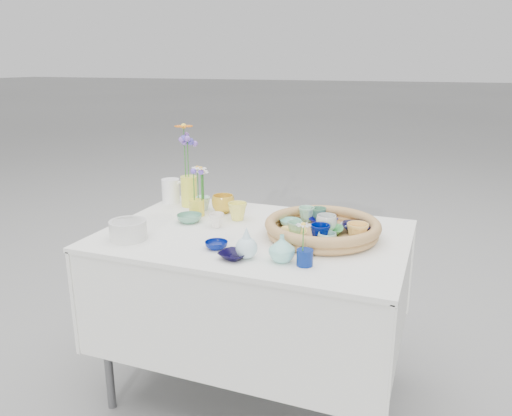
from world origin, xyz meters
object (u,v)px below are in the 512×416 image
(tall_vase_yellow, at_px, (189,191))
(display_table, at_px, (254,389))
(wicker_tray, at_px, (322,228))
(bud_vase_seafoam, at_px, (282,248))

(tall_vase_yellow, bearing_deg, display_table, -31.01)
(display_table, distance_m, tall_vase_yellow, 0.99)
(wicker_tray, bearing_deg, tall_vase_yellow, 163.13)
(bud_vase_seafoam, relative_size, tall_vase_yellow, 0.66)
(wicker_tray, xyz_separation_m, tall_vase_yellow, (-0.73, 0.22, 0.04))
(display_table, bearing_deg, wicker_tray, 10.12)
(bud_vase_seafoam, height_order, tall_vase_yellow, tall_vase_yellow)
(display_table, xyz_separation_m, tall_vase_yellow, (-0.45, 0.27, 0.84))
(display_table, xyz_separation_m, bud_vase_seafoam, (0.20, -0.25, 0.82))
(display_table, xyz_separation_m, wicker_tray, (0.28, 0.05, 0.80))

